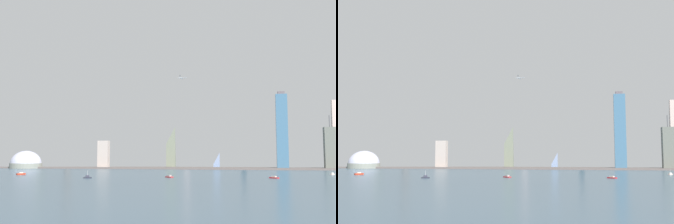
% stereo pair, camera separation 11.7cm
% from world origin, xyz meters
% --- Properties ---
extents(ground_plane, '(6000.00, 6000.00, 0.00)m').
position_xyz_m(ground_plane, '(0.00, 0.00, 0.00)').
color(ground_plane, '#435D6F').
extents(waterfront_pier, '(903.19, 74.21, 3.67)m').
position_xyz_m(waterfront_pier, '(0.00, 486.12, 1.83)').
color(waterfront_pier, '#685D59').
rests_on(waterfront_pier, ground).
extents(observation_tower, '(40.44, 40.44, 366.90)m').
position_xyz_m(observation_tower, '(-267.68, 506.28, 169.20)').
color(observation_tower, '#6B6159').
rests_on(observation_tower, ground).
extents(stadium_dome, '(76.27, 76.27, 58.59)m').
position_xyz_m(stadium_dome, '(-351.99, 460.31, 10.99)').
color(stadium_dome, gray).
rests_on(stadium_dome, ground).
extents(skyscraper_0, '(24.84, 18.54, 172.14)m').
position_xyz_m(skyscraper_0, '(242.13, 493.33, 84.11)').
color(skyscraper_0, teal).
rests_on(skyscraper_0, ground).
extents(skyscraper_1, '(21.88, 15.98, 164.67)m').
position_xyz_m(skyscraper_1, '(-13.20, 528.34, 82.33)').
color(skyscraper_1, gray).
rests_on(skyscraper_1, ground).
extents(skyscraper_2, '(12.97, 12.02, 89.53)m').
position_xyz_m(skyscraper_2, '(156.43, 585.87, 33.52)').
color(skyscraper_2, '#638C9D').
rests_on(skyscraper_2, ground).
extents(skyscraper_3, '(13.91, 16.05, 161.12)m').
position_xyz_m(skyscraper_3, '(17.11, 583.10, 80.56)').
color(skyscraper_3, '#AD9B98').
rests_on(skyscraper_3, ground).
extents(skyscraper_4, '(14.81, 24.01, 78.42)m').
position_xyz_m(skyscraper_4, '(93.21, 558.66, 39.21)').
color(skyscraper_4, '#8A9DC6').
rests_on(skyscraper_4, ground).
extents(skyscraper_5, '(25.10, 20.96, 117.41)m').
position_xyz_m(skyscraper_5, '(341.05, 487.15, 45.62)').
color(skyscraper_5, slate).
rests_on(skyscraper_5, ground).
extents(skyscraper_6, '(25.20, 16.82, 64.73)m').
position_xyz_m(skyscraper_6, '(-166.07, 480.66, 32.37)').
color(skyscraper_6, '#BEAEA3').
rests_on(skyscraper_6, ground).
extents(skyscraper_7, '(12.83, 25.22, 142.98)m').
position_xyz_m(skyscraper_7, '(-370.48, 561.03, 69.52)').
color(skyscraper_7, gray).
rests_on(skyscraper_7, ground).
extents(boat_0, '(11.57, 8.33, 10.36)m').
position_xyz_m(boat_0, '(-46.32, 81.81, 1.49)').
color(boat_0, '#212430').
rests_on(boat_0, ground).
extents(boat_1, '(11.60, 14.00, 3.95)m').
position_xyz_m(boat_1, '(-189.64, 158.42, 1.51)').
color(boat_1, '#B82F19').
rests_on(boat_1, ground).
extents(boat_2, '(12.71, 11.97, 3.47)m').
position_xyz_m(boat_2, '(59.31, 121.86, 1.24)').
color(boat_2, '#A82226').
rests_on(boat_2, ground).
extents(boat_5, '(7.75, 8.35, 8.26)m').
position_xyz_m(boat_5, '(299.59, 247.35, 1.41)').
color(boat_5, beige).
rests_on(boat_5, ground).
extents(boat_6, '(13.33, 12.22, 3.09)m').
position_xyz_m(boat_6, '(202.79, 127.75, 1.12)').
color(boat_6, red).
rests_on(boat_6, ground).
extents(airplane, '(23.72, 25.29, 7.80)m').
position_xyz_m(airplane, '(16.23, 508.93, 212.72)').
color(airplane, silver).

